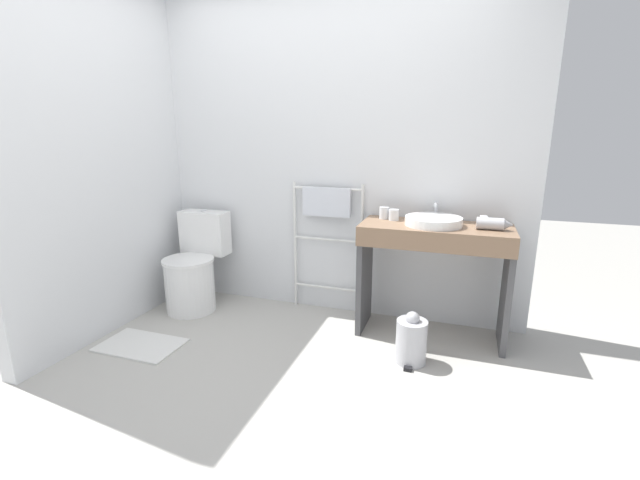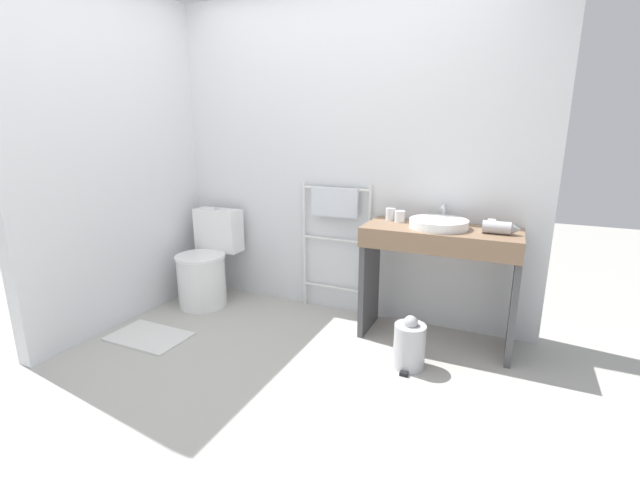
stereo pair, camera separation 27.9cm
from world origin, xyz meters
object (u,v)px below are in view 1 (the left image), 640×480
(trash_bin, at_px, (411,340))
(towel_radiator, at_px, (327,219))
(sink_basin, at_px, (433,221))
(cup_near_edge, at_px, (394,215))
(toilet, at_px, (194,270))
(hair_dryer, at_px, (492,223))
(cup_near_wall, at_px, (384,213))

(trash_bin, bearing_deg, towel_radiator, 141.21)
(trash_bin, bearing_deg, sink_basin, 81.73)
(towel_radiator, distance_m, cup_near_edge, 0.57)
(toilet, relative_size, trash_bin, 2.30)
(towel_radiator, distance_m, sink_basin, 0.86)
(towel_radiator, distance_m, hair_dryer, 1.23)
(towel_radiator, xyz_separation_m, trash_bin, (0.77, -0.62, -0.63))
(cup_near_wall, relative_size, trash_bin, 0.25)
(sink_basin, height_order, cup_near_edge, cup_near_edge)
(towel_radiator, relative_size, hair_dryer, 4.67)
(sink_basin, distance_m, cup_near_edge, 0.30)
(cup_near_edge, bearing_deg, toilet, -173.40)
(cup_near_edge, xyz_separation_m, trash_bin, (0.23, -0.51, -0.71))
(trash_bin, bearing_deg, hair_dryer, 43.57)
(sink_basin, bearing_deg, towel_radiator, 166.59)
(towel_radiator, xyz_separation_m, hair_dryer, (1.21, -0.21, 0.09))
(hair_dryer, bearing_deg, trash_bin, -136.43)
(cup_near_wall, distance_m, cup_near_edge, 0.08)
(cup_near_edge, xyz_separation_m, hair_dryer, (0.66, -0.09, 0.00))
(hair_dryer, distance_m, trash_bin, 0.93)
(towel_radiator, bearing_deg, trash_bin, -38.79)
(toilet, relative_size, towel_radiator, 0.76)
(cup_near_wall, bearing_deg, hair_dryer, -9.70)
(hair_dryer, bearing_deg, towel_radiator, 170.33)
(toilet, height_order, towel_radiator, towel_radiator)
(toilet, xyz_separation_m, cup_near_edge, (1.62, 0.19, 0.54))
(toilet, xyz_separation_m, sink_basin, (1.90, 0.10, 0.53))
(cup_near_wall, bearing_deg, toilet, -171.88)
(towel_radiator, bearing_deg, cup_near_edge, -11.61)
(cup_near_wall, bearing_deg, cup_near_edge, -23.25)
(sink_basin, distance_m, trash_bin, 0.82)
(toilet, distance_m, trash_bin, 1.88)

